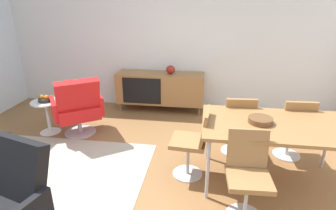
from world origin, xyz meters
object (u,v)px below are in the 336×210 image
at_px(dining_chair_front_left, 248,173).
at_px(side_table_round, 47,113).
at_px(vase_cobalt, 171,70).
at_px(armchair_black_shell, 2,202).
at_px(fruit_bowl, 45,99).
at_px(wooden_bowl_on_table, 260,120).
at_px(dining_chair_near_window, 194,140).
at_px(sideboard, 160,88).
at_px(dining_chair_back_left, 237,123).
at_px(lounge_chair_red, 78,107).
at_px(dining_chair_back_right, 293,126).
at_px(dining_table, 277,127).

distance_m(dining_chair_front_left, side_table_round, 3.17).
bearing_deg(dining_chair_front_left, side_table_round, 154.37).
distance_m(vase_cobalt, armchair_black_shell, 3.36).
bearing_deg(fruit_bowl, wooden_bowl_on_table, -14.98).
xyz_separation_m(dining_chair_near_window, side_table_round, (-2.32, 0.82, -0.15)).
bearing_deg(fruit_bowl, side_table_round, 87.14).
xyz_separation_m(wooden_bowl_on_table, side_table_round, (-3.03, 0.81, -0.45)).
distance_m(sideboard, vase_cobalt, 0.41).
height_order(dining_chair_back_left, lounge_chair_red, lounge_chair_red).
height_order(sideboard, vase_cobalt, vase_cobalt).
height_order(vase_cobalt, dining_chair_near_window, vase_cobalt).
distance_m(sideboard, side_table_round, 1.96).
relative_size(dining_chair_back_right, side_table_round, 1.65).
distance_m(vase_cobalt, side_table_round, 2.18).
height_order(sideboard, lounge_chair_red, lounge_chair_red).
xyz_separation_m(sideboard, wooden_bowl_on_table, (1.44, -1.96, 0.33)).
relative_size(dining_table, fruit_bowl, 8.00).
distance_m(vase_cobalt, dining_chair_front_left, 2.76).
height_order(vase_cobalt, dining_chair_back_left, vase_cobalt).
xyz_separation_m(dining_chair_front_left, side_table_round, (-2.86, 1.37, -0.15)).
height_order(dining_chair_back_right, dining_chair_back_left, same).
xyz_separation_m(dining_chair_near_window, dining_chair_back_left, (0.54, 0.56, 0.00)).
relative_size(vase_cobalt, armchair_black_shell, 0.17).
xyz_separation_m(wooden_bowl_on_table, dining_chair_back_left, (-0.16, 0.56, -0.30)).
bearing_deg(dining_chair_back_right, dining_chair_front_left, -122.28).
bearing_deg(vase_cobalt, dining_table, -54.03).
bearing_deg(armchair_black_shell, dining_table, 27.85).
height_order(dining_chair_back_left, side_table_round, dining_chair_back_left).
bearing_deg(lounge_chair_red, side_table_round, 178.11).
bearing_deg(dining_chair_back_right, side_table_round, 175.95).
distance_m(dining_chair_front_left, fruit_bowl, 3.17).
distance_m(dining_table, dining_chair_back_left, 0.70).
distance_m(dining_chair_back_left, armchair_black_shell, 2.70).
height_order(sideboard, dining_table, dining_table).
height_order(dining_chair_near_window, fruit_bowl, dining_chair_near_window).
xyz_separation_m(sideboard, dining_table, (1.62, -1.96, 0.26)).
bearing_deg(dining_chair_back_left, armchair_black_shell, -138.12).
bearing_deg(dining_chair_near_window, dining_chair_back_left, 46.04).
bearing_deg(armchair_black_shell, dining_chair_front_left, 18.91).
bearing_deg(dining_chair_near_window, fruit_bowl, 160.68).
relative_size(dining_chair_back_left, fruit_bowl, 4.28).
xyz_separation_m(dining_chair_near_window, lounge_chair_red, (-1.79, 0.80, -0.00)).
height_order(wooden_bowl_on_table, armchair_black_shell, armchair_black_shell).
distance_m(dining_table, dining_chair_near_window, 0.92).
relative_size(wooden_bowl_on_table, dining_chair_back_left, 0.30).
xyz_separation_m(dining_table, side_table_round, (-3.21, 0.81, -0.38)).
relative_size(dining_table, wooden_bowl_on_table, 6.15).
relative_size(sideboard, dining_chair_near_window, 1.87).
bearing_deg(dining_chair_back_left, dining_chair_front_left, -90.40).
bearing_deg(side_table_round, dining_chair_near_window, -19.37).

